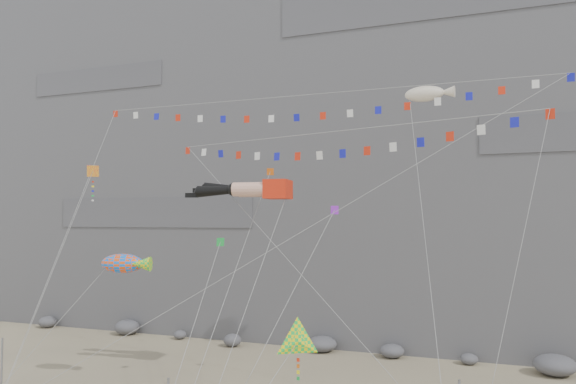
{
  "coord_description": "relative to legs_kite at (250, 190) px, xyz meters",
  "views": [
    {
      "loc": [
        14.49,
        -29.38,
        11.31
      ],
      "look_at": [
        -0.06,
        9.0,
        13.3
      ],
      "focal_mm": 35.0,
      "sensor_mm": 36.0,
      "label": 1
    }
  ],
  "objects": [
    {
      "name": "cliff",
      "position": [
        1.42,
        26.76,
        11.7
      ],
      "size": [
        80.0,
        28.0,
        50.0
      ],
      "primitive_type": "cube",
      "color": "slate",
      "rests_on": "ground"
    },
    {
      "name": "talus_boulders",
      "position": [
        1.42,
        11.76,
        -12.7
      ],
      "size": [
        60.0,
        3.0,
        1.2
      ],
      "primitive_type": null,
      "color": "#5D5D62",
      "rests_on": "ground"
    },
    {
      "name": "anchor_pole_left",
      "position": [
        -12.86,
        -8.29,
        -11.29
      ],
      "size": [
        0.12,
        0.12,
        4.03
      ],
      "primitive_type": "cylinder",
      "color": "gray",
      "rests_on": "ground"
    },
    {
      "name": "legs_kite",
      "position": [
        0.0,
        0.0,
        0.0
      ],
      "size": [
        7.31,
        13.86,
        18.32
      ],
      "rotation": [
        0.0,
        0.0,
        0.13
      ],
      "color": "red",
      "rests_on": "ground"
    },
    {
      "name": "flag_banner_upper",
      "position": [
        2.66,
        4.83,
        7.32
      ],
      "size": [
        35.18,
        14.68,
        29.06
      ],
      "color": "red",
      "rests_on": "ground"
    },
    {
      "name": "flag_banner_lower",
      "position": [
        5.72,
        0.09,
        3.64
      ],
      "size": [
        25.36,
        11.15,
        20.59
      ],
      "color": "red",
      "rests_on": "ground"
    },
    {
      "name": "harlequin_kite",
      "position": [
        -10.56,
        -3.15,
        1.27
      ],
      "size": [
        2.96,
        6.52,
        15.79
      ],
      "color": "red",
      "rests_on": "ground"
    },
    {
      "name": "fish_windsock",
      "position": [
        -7.82,
        -3.34,
        -4.96
      ],
      "size": [
        8.34,
        6.04,
        11.42
      ],
      "color": "#FF4B0D",
      "rests_on": "ground"
    },
    {
      "name": "delta_kite",
      "position": [
        6.73,
        -9.1,
        -7.85
      ],
      "size": [
        4.09,
        4.64,
        7.48
      ],
      "color": "yellow",
      "rests_on": "ground"
    },
    {
      "name": "blimp_windsock",
      "position": [
        11.05,
        5.27,
        6.77
      ],
      "size": [
        4.5,
        13.25,
        23.79
      ],
      "color": "beige",
      "rests_on": "ground"
    },
    {
      "name": "small_kite_a",
      "position": [
        -0.26,
        4.01,
        1.29
      ],
      "size": [
        2.09,
        16.61,
        21.87
      ],
      "color": "#D95A12",
      "rests_on": "ground"
    },
    {
      "name": "small_kite_b",
      "position": [
        5.98,
        -0.34,
        -1.58
      ],
      "size": [
        3.99,
        11.0,
        16.04
      ],
      "color": "purple",
      "rests_on": "ground"
    },
    {
      "name": "small_kite_c",
      "position": [
        -1.08,
        -2.26,
        -3.61
      ],
      "size": [
        2.9,
        11.83,
        15.0
      ],
      "color": "green",
      "rests_on": "ground"
    }
  ]
}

